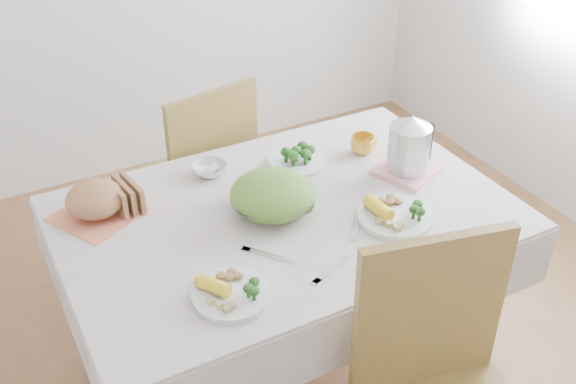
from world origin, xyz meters
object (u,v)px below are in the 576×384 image
salad_bowl (273,202)px  dinner_plate_right (395,217)px  yellow_mug (363,144)px  dining_table (286,296)px  electric_kettle (409,144)px  chair_far (193,180)px  dinner_plate_left (231,294)px

salad_bowl → dinner_plate_right: size_ratio=1.09×
yellow_mug → dining_table: bearing=-155.3°
electric_kettle → dinner_plate_right: bearing=-133.1°
dinner_plate_right → electric_kettle: size_ratio=1.18×
dining_table → chair_far: size_ratio=1.45×
dining_table → dinner_plate_right: (0.30, -0.22, 0.40)m
chair_far → yellow_mug: size_ratio=10.12×
dinner_plate_left → electric_kettle: electric_kettle is taller
dining_table → salad_bowl: (-0.04, 0.02, 0.42)m
dinner_plate_right → electric_kettle: (0.21, 0.22, 0.11)m
chair_far → electric_kettle: size_ratio=4.51×
dining_table → dinner_plate_left: 0.61m
chair_far → electric_kettle: bearing=115.6°
salad_bowl → yellow_mug: 0.52m
electric_kettle → dinner_plate_left: bearing=-159.0°
chair_far → dinner_plate_left: size_ratio=4.19×
dinner_plate_right → yellow_mug: (0.15, 0.42, 0.03)m
chair_far → yellow_mug: chair_far is taller
dinner_plate_left → dinner_plate_right: (0.63, 0.09, 0.00)m
dining_table → electric_kettle: 0.72m
dining_table → yellow_mug: bearing=24.7°
dinner_plate_right → electric_kettle: electric_kettle is taller
dinner_plate_left → dining_table: bearing=42.0°
dining_table → chair_far: bearing=93.5°
salad_bowl → electric_kettle: bearing=-1.3°
dining_table → electric_kettle: (0.51, 0.01, 0.51)m
dining_table → dinner_plate_right: size_ratio=5.54×
dining_table → dinner_plate_right: bearing=-36.2°
salad_bowl → electric_kettle: 0.55m
chair_far → dinner_plate_left: bearing=64.8°
dining_table → yellow_mug: yellow_mug is taller
dinner_plate_left → yellow_mug: size_ratio=2.42×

